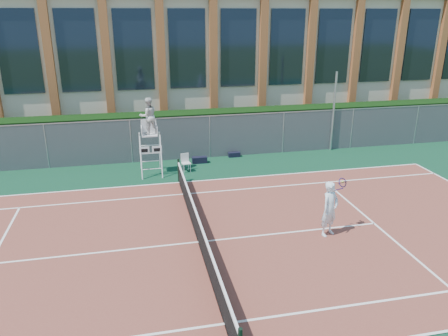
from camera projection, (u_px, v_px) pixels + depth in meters
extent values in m
plane|color=#233814|center=(199.00, 243.00, 14.45)|extent=(120.00, 120.00, 0.00)
cube|color=#0C3829|center=(194.00, 229.00, 15.37)|extent=(36.00, 20.00, 0.01)
cube|color=brown|center=(199.00, 242.00, 14.45)|extent=(23.77, 10.97, 0.02)
cylinder|color=black|center=(179.00, 171.00, 19.42)|extent=(0.10, 0.10, 1.10)
cube|color=black|center=(198.00, 230.00, 14.30)|extent=(0.03, 11.00, 0.86)
cube|color=white|center=(198.00, 218.00, 14.15)|extent=(0.06, 11.20, 0.07)
cube|color=black|center=(169.00, 133.00, 23.29)|extent=(40.00, 1.40, 2.20)
cube|color=beige|center=(156.00, 62.00, 29.67)|extent=(44.00, 10.00, 8.00)
cylinder|color=#9EA0A5|center=(333.00, 112.00, 23.47)|extent=(0.12, 0.12, 4.28)
cylinder|color=white|center=(141.00, 158.00, 19.79)|extent=(0.06, 0.55, 1.98)
cylinder|color=white|center=(161.00, 157.00, 19.97)|extent=(0.06, 0.55, 1.98)
cylinder|color=white|center=(140.00, 152.00, 20.73)|extent=(0.06, 0.55, 1.98)
cylinder|color=white|center=(160.00, 150.00, 20.91)|extent=(0.06, 0.55, 1.98)
cube|color=white|center=(150.00, 135.00, 20.03)|extent=(0.71, 0.61, 0.06)
cube|color=white|center=(149.00, 126.00, 20.18)|extent=(0.71, 0.05, 0.61)
cube|color=white|center=(144.00, 150.00, 19.81)|extent=(0.45, 0.03, 0.35)
cube|color=white|center=(157.00, 150.00, 19.92)|extent=(0.45, 0.03, 0.35)
imported|color=silver|center=(148.00, 116.00, 19.79)|extent=(0.95, 0.82, 1.68)
cube|color=silver|center=(186.00, 163.00, 20.76)|extent=(0.46, 0.46, 0.04)
cube|color=silver|center=(185.00, 158.00, 20.84)|extent=(0.40, 0.11, 0.43)
cylinder|color=silver|center=(184.00, 169.00, 20.64)|extent=(0.03, 0.03, 0.40)
cylinder|color=silver|center=(190.00, 168.00, 20.75)|extent=(0.03, 0.03, 0.40)
cylinder|color=silver|center=(182.00, 167.00, 20.92)|extent=(0.03, 0.03, 0.40)
cylinder|color=silver|center=(188.00, 166.00, 21.03)|extent=(0.03, 0.03, 0.40)
cube|color=black|center=(200.00, 160.00, 22.01)|extent=(0.75, 0.30, 0.32)
cube|color=black|center=(234.00, 154.00, 22.97)|extent=(0.62, 0.28, 0.25)
imported|color=white|center=(330.00, 209.00, 14.62)|extent=(0.83, 0.73, 1.92)
torus|color=#21154F|center=(343.00, 183.00, 14.69)|extent=(0.38, 0.30, 0.30)
sphere|color=#CCE533|center=(343.00, 182.00, 14.89)|extent=(0.07, 0.07, 0.07)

